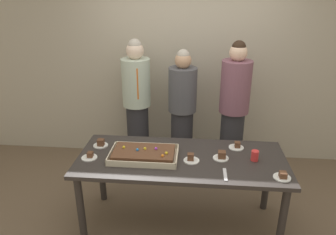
# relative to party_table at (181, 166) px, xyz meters

# --- Properties ---
(ground_plane) EXTENTS (12.00, 12.00, 0.00)m
(ground_plane) POSITION_rel_party_table_xyz_m (0.00, 0.00, -0.70)
(ground_plane) COLOR brown
(interior_back_panel) EXTENTS (8.00, 0.12, 3.00)m
(interior_back_panel) POSITION_rel_party_table_xyz_m (0.00, 1.60, 0.80)
(interior_back_panel) COLOR #B2A893
(interior_back_panel) RESTS_ON ground_plane
(party_table) EXTENTS (2.00, 0.84, 0.79)m
(party_table) POSITION_rel_party_table_xyz_m (0.00, 0.00, 0.00)
(party_table) COLOR #2D2826
(party_table) RESTS_ON ground_plane
(sheet_cake) EXTENTS (0.65, 0.39, 0.10)m
(sheet_cake) POSITION_rel_party_table_xyz_m (-0.36, -0.03, 0.13)
(sheet_cake) COLOR beige
(sheet_cake) RESTS_ON party_table
(plated_slice_near_left) EXTENTS (0.15, 0.15, 0.08)m
(plated_slice_near_left) POSITION_rel_party_table_xyz_m (0.38, 0.02, 0.12)
(plated_slice_near_left) COLOR white
(plated_slice_near_left) RESTS_ON party_table
(plated_slice_near_right) EXTENTS (0.15, 0.15, 0.07)m
(plated_slice_near_right) POSITION_rel_party_table_xyz_m (0.09, -0.05, 0.11)
(plated_slice_near_right) COLOR white
(plated_slice_near_right) RESTS_ON party_table
(plated_slice_far_left) EXTENTS (0.15, 0.15, 0.06)m
(plated_slice_far_left) POSITION_rel_party_table_xyz_m (-0.88, -0.09, 0.11)
(plated_slice_far_left) COLOR white
(plated_slice_far_left) RESTS_ON party_table
(plated_slice_far_right) EXTENTS (0.15, 0.15, 0.07)m
(plated_slice_far_right) POSITION_rel_party_table_xyz_m (0.55, 0.25, 0.11)
(plated_slice_far_right) COLOR white
(plated_slice_far_right) RESTS_ON party_table
(plated_slice_center_front) EXTENTS (0.15, 0.15, 0.08)m
(plated_slice_center_front) POSITION_rel_party_table_xyz_m (-0.84, 0.16, 0.12)
(plated_slice_center_front) COLOR white
(plated_slice_center_front) RESTS_ON party_table
(plated_slice_center_back) EXTENTS (0.15, 0.15, 0.06)m
(plated_slice_center_back) POSITION_rel_party_table_xyz_m (0.88, -0.28, 0.11)
(plated_slice_center_back) COLOR white
(plated_slice_center_back) RESTS_ON party_table
(drink_cup_nearest) EXTENTS (0.07, 0.07, 0.10)m
(drink_cup_nearest) POSITION_rel_party_table_xyz_m (0.69, 0.01, 0.14)
(drink_cup_nearest) COLOR red
(drink_cup_nearest) RESTS_ON party_table
(cake_server_utensil) EXTENTS (0.03, 0.20, 0.01)m
(cake_server_utensil) POSITION_rel_party_table_xyz_m (0.40, -0.27, 0.10)
(cake_server_utensil) COLOR silver
(cake_server_utensil) RESTS_ON party_table
(person_serving_front) EXTENTS (0.35, 0.35, 1.63)m
(person_serving_front) POSITION_rel_party_table_xyz_m (-0.05, 1.08, 0.14)
(person_serving_front) COLOR #28282D
(person_serving_front) RESTS_ON ground_plane
(person_green_shirt_behind) EXTENTS (0.36, 0.36, 1.74)m
(person_green_shirt_behind) POSITION_rel_party_table_xyz_m (-0.64, 1.15, 0.20)
(person_green_shirt_behind) COLOR #28282D
(person_green_shirt_behind) RESTS_ON ground_plane
(person_striped_tie_right) EXTENTS (0.36, 0.36, 1.76)m
(person_striped_tie_right) POSITION_rel_party_table_xyz_m (0.58, 1.00, 0.21)
(person_striped_tie_right) COLOR #28282D
(person_striped_tie_right) RESTS_ON ground_plane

